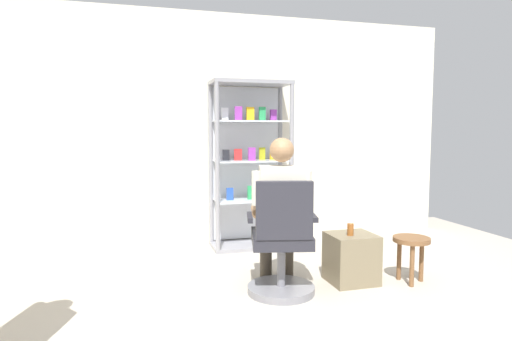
# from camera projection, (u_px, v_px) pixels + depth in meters

# --- Properties ---
(back_wall) EXTENTS (6.00, 0.10, 2.70)m
(back_wall) POSITION_uv_depth(u_px,v_px,m) (211.00, 130.00, 5.16)
(back_wall) COLOR silver
(back_wall) RESTS_ON ground
(display_cabinet_main) EXTENTS (0.90, 0.45, 1.90)m
(display_cabinet_main) POSITION_uv_depth(u_px,v_px,m) (249.00, 163.00, 5.08)
(display_cabinet_main) COLOR gray
(display_cabinet_main) RESTS_ON ground
(office_chair) EXTENTS (0.61, 0.58, 0.96)m
(office_chair) POSITION_uv_depth(u_px,v_px,m) (282.00, 248.00, 3.56)
(office_chair) COLOR slate
(office_chair) RESTS_ON ground
(seated_shopkeeper) EXTENTS (0.55, 0.62, 1.29)m
(seated_shopkeeper) POSITION_uv_depth(u_px,v_px,m) (280.00, 206.00, 3.70)
(seated_shopkeeper) COLOR #3F382D
(seated_shopkeeper) RESTS_ON ground
(storage_crate) EXTENTS (0.40, 0.37, 0.44)m
(storage_crate) POSITION_uv_depth(u_px,v_px,m) (351.00, 258.00, 3.89)
(storage_crate) COLOR #72664C
(storage_crate) RESTS_ON ground
(tea_glass) EXTENTS (0.06, 0.06, 0.11)m
(tea_glass) POSITION_uv_depth(u_px,v_px,m) (350.00, 229.00, 3.82)
(tea_glass) COLOR brown
(tea_glass) RESTS_ON storage_crate
(wooden_stool) EXTENTS (0.32, 0.32, 0.41)m
(wooden_stool) POSITION_uv_depth(u_px,v_px,m) (411.00, 246.00, 3.87)
(wooden_stool) COLOR brown
(wooden_stool) RESTS_ON ground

